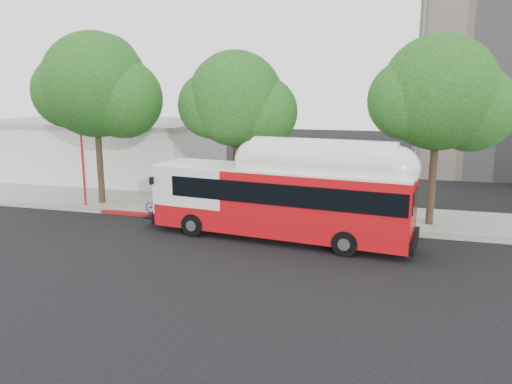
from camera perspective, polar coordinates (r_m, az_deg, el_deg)
ground at (r=21.61m, az=-4.57°, el=-6.27°), size 120.00×120.00×0.00m
sidewalk at (r=27.54m, az=0.05°, el=-2.04°), size 60.00×5.00×0.15m
curb_strip at (r=25.13m, az=-1.53°, el=-3.43°), size 60.00×0.30×0.15m
red_curb_segment at (r=26.14m, az=-7.84°, el=-2.92°), size 10.00×0.32×0.16m
street_tree_left at (r=29.33m, az=-17.07°, el=11.18°), size 6.67×5.80×9.74m
street_tree_mid at (r=26.47m, az=-1.46°, el=10.15°), size 5.75×5.00×8.62m
street_tree_right at (r=25.22m, az=21.12°, el=10.06°), size 6.21×5.40×9.18m
low_commercial_bldg at (r=39.66m, az=-16.86°, el=4.82°), size 16.20×10.20×4.25m
transit_bus at (r=22.21m, az=2.85°, el=-1.12°), size 12.68×4.01×3.69m
signal_pole at (r=29.49m, az=-19.14°, el=2.65°), size 0.13×0.43×4.50m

